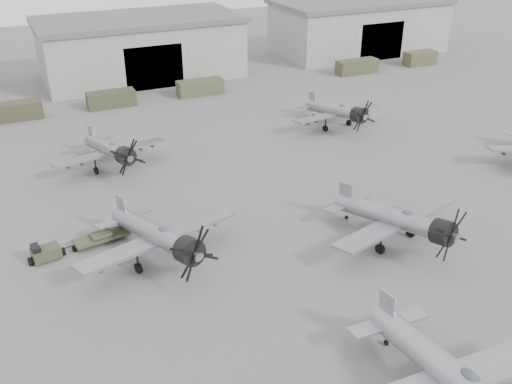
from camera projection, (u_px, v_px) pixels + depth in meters
The scene contains 14 objects.
ground at pixel (402, 328), 35.45m from camera, with size 220.00×220.00×0.00m, color slate.
hangar_center at pixel (141, 47), 83.39m from camera, with size 29.00×14.80×8.70m.
hangar_right at pixel (359, 25), 97.55m from camera, with size 29.00×14.80×8.70m.
support_truck_2 at pixel (18, 111), 68.38m from camera, with size 5.65×2.20×2.12m, color #3B3B26.
support_truck_3 at pixel (111, 99), 72.58m from camera, with size 6.03×2.20×2.01m, color #3B3D28.
support_truck_4 at pixel (200, 87), 77.06m from camera, with size 6.23×2.20×2.02m, color #474B31.
support_truck_6 at pixel (357, 67), 86.45m from camera, with size 6.50×2.20×2.06m, color #42432C.
support_truck_7 at pixel (420, 58), 90.89m from camera, with size 5.22×2.20×2.13m, color #484930.
aircraft_near_1 at pixel (458, 381), 28.31m from camera, with size 13.52×12.16×5.42m.
aircraft_mid_1 at pixel (160, 237), 40.72m from camera, with size 12.51×11.27×4.99m.
aircraft_mid_2 at pixel (400, 220), 42.89m from camera, with size 12.35×11.12×4.92m.
aircraft_far_0 at pixel (111, 150), 55.18m from camera, with size 11.48×10.33×4.56m.
aircraft_far_1 at pixel (339, 111), 65.13m from camera, with size 11.54×10.38×4.59m.
tug_trailer at pixel (68, 247), 42.72m from camera, with size 7.42×2.54×1.47m.
Camera 1 is at (-19.83, -21.22, 23.83)m, focal length 40.00 mm.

